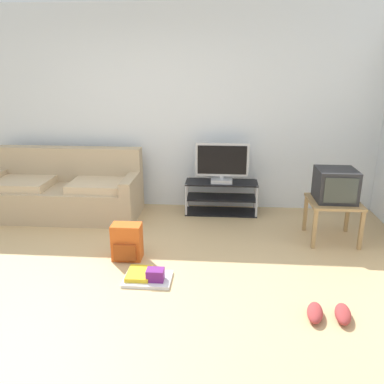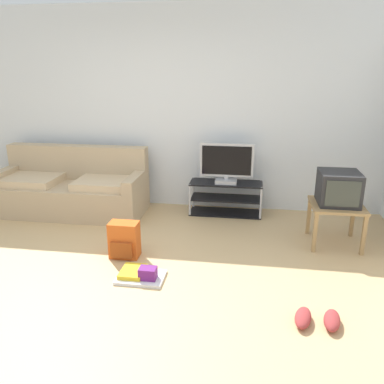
{
  "view_description": "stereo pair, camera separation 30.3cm",
  "coord_description": "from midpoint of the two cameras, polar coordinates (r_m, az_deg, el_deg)",
  "views": [
    {
      "loc": [
        0.91,
        -2.9,
        1.91
      ],
      "look_at": [
        0.59,
        1.27,
        0.56
      ],
      "focal_mm": 36.5,
      "sensor_mm": 36.0,
      "label": 1
    },
    {
      "loc": [
        1.22,
        -2.87,
        1.91
      ],
      "look_at": [
        0.59,
        1.27,
        0.56
      ],
      "focal_mm": 36.5,
      "sensor_mm": 36.0,
      "label": 2
    }
  ],
  "objects": [
    {
      "name": "floor_tray",
      "position": [
        3.77,
        -5.25,
        -11.97
      ],
      "size": [
        0.44,
        0.33,
        0.14
      ],
      "color": "silver",
      "rests_on": "ground_plane"
    },
    {
      "name": "tv_stand",
      "position": [
        5.3,
        6.58,
        -0.9
      ],
      "size": [
        0.96,
        0.36,
        0.44
      ],
      "color": "black",
      "rests_on": "ground_plane"
    },
    {
      "name": "crt_tv",
      "position": [
        4.58,
        22.43,
        0.52
      ],
      "size": [
        0.42,
        0.43,
        0.36
      ],
      "color": "#232326",
      "rests_on": "side_table"
    },
    {
      "name": "ground_plane",
      "position": [
        3.62,
        -10.21,
        -14.45
      ],
      "size": [
        9.0,
        9.8,
        0.02
      ],
      "primitive_type": "cube",
      "color": "tan"
    },
    {
      "name": "flat_tv",
      "position": [
        5.14,
        6.75,
        4.1
      ],
      "size": [
        0.7,
        0.22,
        0.53
      ],
      "color": "#B2B2B7",
      "rests_on": "tv_stand"
    },
    {
      "name": "wall_back",
      "position": [
        5.47,
        -2.75,
        11.93
      ],
      "size": [
        9.0,
        0.1,
        2.7
      ],
      "primitive_type": "cube",
      "color": "silver",
      "rests_on": "ground_plane"
    },
    {
      "name": "side_table",
      "position": [
        4.64,
        22.12,
        -2.48
      ],
      "size": [
        0.56,
        0.56,
        0.47
      ],
      "color": "#9E7A4C",
      "rests_on": "ground_plane"
    },
    {
      "name": "couch",
      "position": [
        5.52,
        -15.64,
        0.43
      ],
      "size": [
        1.99,
        0.81,
        0.87
      ],
      "color": "tan",
      "rests_on": "ground_plane"
    },
    {
      "name": "sneakers_pair",
      "position": [
        3.37,
        20.44,
        -17.04
      ],
      "size": [
        0.4,
        0.3,
        0.09
      ],
      "color": "#993333",
      "rests_on": "ground_plane"
    },
    {
      "name": "backpack",
      "position": [
        4.13,
        -7.79,
        -7.0
      ],
      "size": [
        0.3,
        0.26,
        0.38
      ],
      "rotation": [
        0.0,
        0.0,
        -0.46
      ],
      "color": "#CC561E",
      "rests_on": "ground_plane"
    }
  ]
}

